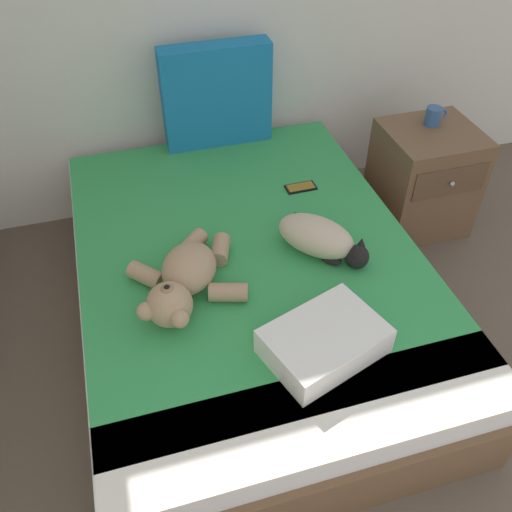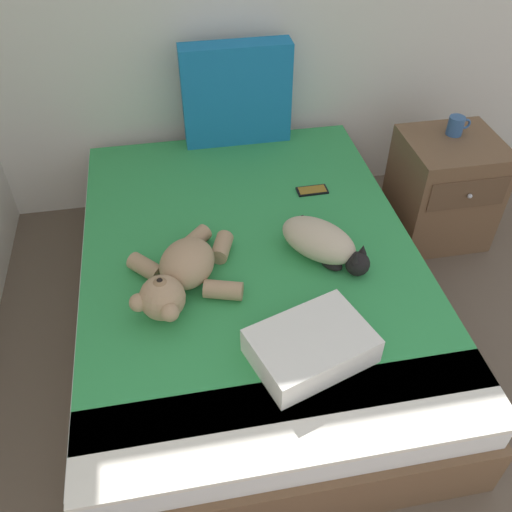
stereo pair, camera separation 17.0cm
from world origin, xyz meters
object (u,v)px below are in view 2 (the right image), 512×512
at_px(teddy_bear, 181,274).
at_px(nightstand, 443,189).
at_px(throw_pillow, 311,346).
at_px(patterned_cushion, 237,94).
at_px(bed, 250,287).
at_px(cell_phone, 312,190).
at_px(cat, 322,242).
at_px(mug, 456,126).

distance_m(teddy_bear, nightstand, 1.58).
xyz_separation_m(teddy_bear, throw_pillow, (0.41, -0.41, -0.02)).
bearing_deg(teddy_bear, patterned_cushion, 70.05).
relative_size(bed, cell_phone, 13.24).
bearing_deg(teddy_bear, throw_pillow, -45.01).
height_order(bed, nightstand, nightstand).
relative_size(cat, mug, 3.53).
distance_m(cat, teddy_bear, 0.60).
bearing_deg(cat, throw_pillow, -109.62).
relative_size(throw_pillow, nightstand, 0.69).
distance_m(throw_pillow, mug, 1.54).
distance_m(patterned_cushion, nightstand, 1.20).
height_order(cat, teddy_bear, teddy_bear).
bearing_deg(mug, bed, -155.01).
distance_m(cat, throw_pillow, 0.53).
height_order(patterned_cushion, nightstand, patterned_cushion).
height_order(cat, nightstand, cat).
height_order(bed, teddy_bear, teddy_bear).
distance_m(bed, cell_phone, 0.56).
bearing_deg(throw_pillow, teddy_bear, 134.99).
relative_size(bed, mug, 16.45).
height_order(patterned_cushion, cat, patterned_cushion).
height_order(cat, throw_pillow, cat).
bearing_deg(bed, mug, 24.99).
bearing_deg(bed, cell_phone, 44.43).
height_order(cat, mug, mug).
relative_size(patterned_cushion, throw_pillow, 1.40).
xyz_separation_m(teddy_bear, cell_phone, (0.67, 0.54, -0.07)).
xyz_separation_m(cat, throw_pillow, (-0.18, -0.50, -0.02)).
bearing_deg(patterned_cushion, throw_pillow, -89.32).
bearing_deg(bed, cat, -17.62).
xyz_separation_m(nightstand, mug, (0.02, 0.07, 0.34)).
distance_m(bed, cat, 0.42).
bearing_deg(bed, nightstand, 22.43).
height_order(patterned_cushion, throw_pillow, patterned_cushion).
bearing_deg(cell_phone, bed, -135.57).
distance_m(bed, teddy_bear, 0.47).
bearing_deg(nightstand, cell_phone, -172.14).
relative_size(patterned_cushion, cell_phone, 3.75).
distance_m(teddy_bear, throw_pillow, 0.58).
bearing_deg(cat, teddy_bear, -171.40).
bearing_deg(patterned_cushion, cell_phone, -62.94).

